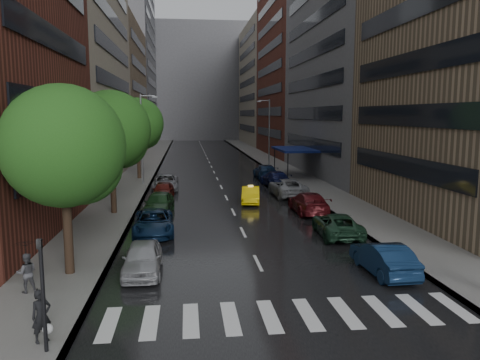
% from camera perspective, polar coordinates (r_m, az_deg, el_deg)
% --- Properties ---
extents(ground, '(220.00, 220.00, 0.00)m').
position_cam_1_polar(ground, '(19.31, 4.05, -13.74)').
color(ground, gray).
rests_on(ground, ground).
extents(road, '(14.00, 140.00, 0.01)m').
position_cam_1_polar(road, '(68.08, -3.68, 1.99)').
color(road, black).
rests_on(road, ground).
extents(sidewalk_left, '(4.00, 140.00, 0.15)m').
position_cam_1_polar(sidewalk_left, '(68.23, -11.25, 1.92)').
color(sidewalk_left, gray).
rests_on(sidewalk_left, ground).
extents(sidewalk_right, '(4.00, 140.00, 0.15)m').
position_cam_1_polar(sidewalk_right, '(69.11, 3.80, 2.14)').
color(sidewalk_right, gray).
rests_on(sidewalk_right, ground).
extents(crosswalk, '(13.15, 2.80, 0.01)m').
position_cam_1_polar(crosswalk, '(17.54, 5.96, -16.05)').
color(crosswalk, silver).
rests_on(crosswalk, ground).
extents(buildings_left, '(8.00, 108.00, 38.00)m').
position_cam_1_polar(buildings_left, '(77.80, -15.59, 14.27)').
color(buildings_left, maroon).
rests_on(buildings_left, ground).
extents(buildings_right, '(8.05, 109.10, 36.00)m').
position_cam_1_polar(buildings_right, '(76.96, 7.52, 13.84)').
color(buildings_right, '#937A5B').
rests_on(buildings_right, ground).
extents(building_far, '(40.00, 14.00, 32.00)m').
position_cam_1_polar(building_far, '(135.95, -5.22, 11.73)').
color(building_far, slate).
rests_on(building_far, ground).
extents(tree_near, '(5.31, 5.31, 8.46)m').
position_cam_1_polar(tree_near, '(21.46, -20.72, 3.86)').
color(tree_near, '#382619').
rests_on(tree_near, ground).
extents(tree_mid, '(5.55, 5.55, 8.85)m').
position_cam_1_polar(tree_mid, '(34.15, -15.45, 5.90)').
color(tree_mid, '#382619').
rests_on(tree_mid, ground).
extents(tree_far, '(5.62, 5.62, 8.96)m').
position_cam_1_polar(tree_far, '(52.38, -12.37, 6.73)').
color(tree_far, '#382619').
rests_on(tree_far, ground).
extents(taxi, '(1.96, 4.18, 1.33)m').
position_cam_1_polar(taxi, '(37.88, 1.30, -1.84)').
color(taxi, yellow).
rests_on(taxi, ground).
extents(parked_cars_left, '(2.64, 28.40, 1.61)m').
position_cam_1_polar(parked_cars_left, '(34.60, -9.83, -2.79)').
color(parked_cars_left, '#9B9BA0').
rests_on(parked_cars_left, ground).
extents(parked_cars_right, '(2.80, 36.78, 1.58)m').
position_cam_1_polar(parked_cars_right, '(39.05, 6.51, -1.45)').
color(parked_cars_right, '#0E2342').
rests_on(parked_cars_right, ground).
extents(ped_bag_walker, '(0.72, 0.69, 1.67)m').
position_cam_1_polar(ped_bag_walker, '(16.22, -23.02, -15.12)').
color(ped_bag_walker, black).
rests_on(ped_bag_walker, sidewalk_left).
extents(ped_black_umbrella, '(0.96, 0.98, 2.09)m').
position_cam_1_polar(ped_black_umbrella, '(20.49, -24.64, -9.04)').
color(ped_black_umbrella, '#49494E').
rests_on(ped_black_umbrella, sidewalk_left).
extents(traffic_light, '(0.18, 0.15, 3.45)m').
position_cam_1_polar(traffic_light, '(15.13, -22.94, -11.64)').
color(traffic_light, black).
rests_on(traffic_light, sidewalk_left).
extents(street_lamp_left, '(1.74, 0.22, 9.00)m').
position_cam_1_polar(street_lamp_left, '(47.88, -11.81, 5.15)').
color(street_lamp_left, gray).
rests_on(street_lamp_left, sidewalk_left).
extents(street_lamp_right, '(1.74, 0.22, 9.00)m').
position_cam_1_polar(street_lamp_right, '(63.64, 3.51, 5.98)').
color(street_lamp_right, gray).
rests_on(street_lamp_right, sidewalk_right).
extents(awning, '(4.00, 8.00, 3.12)m').
position_cam_1_polar(awning, '(54.20, 6.65, 3.72)').
color(awning, navy).
rests_on(awning, sidewalk_right).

